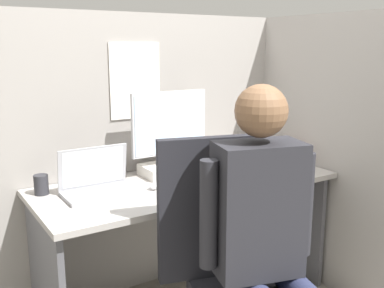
{
  "coord_description": "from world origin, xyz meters",
  "views": [
    {
      "loc": [
        -1.26,
        -1.69,
        1.48
      ],
      "look_at": [
        -0.08,
        0.17,
        1.0
      ],
      "focal_mm": 42.0,
      "sensor_mm": 36.0,
      "label": 1
    }
  ],
  "objects_px": {
    "office_chair": "(233,269)",
    "pen_cup": "(41,185)",
    "stapler": "(290,160)",
    "carrot_toy": "(229,187)",
    "paper_box": "(170,169)",
    "laptop": "(98,185)",
    "person": "(268,229)",
    "monitor": "(170,126)"
  },
  "relations": [
    {
      "from": "monitor",
      "to": "carrot_toy",
      "type": "xyz_separation_m",
      "value": [
        0.1,
        -0.43,
        -0.27
      ]
    },
    {
      "from": "carrot_toy",
      "to": "pen_cup",
      "type": "height_order",
      "value": "pen_cup"
    },
    {
      "from": "stapler",
      "to": "office_chair",
      "type": "distance_m",
      "value": 1.14
    },
    {
      "from": "paper_box",
      "to": "carrot_toy",
      "type": "height_order",
      "value": "paper_box"
    },
    {
      "from": "paper_box",
      "to": "pen_cup",
      "type": "bearing_deg",
      "value": 177.95
    },
    {
      "from": "carrot_toy",
      "to": "office_chair",
      "type": "height_order",
      "value": "office_chair"
    },
    {
      "from": "office_chair",
      "to": "monitor",
      "type": "bearing_deg",
      "value": 78.81
    },
    {
      "from": "carrot_toy",
      "to": "laptop",
      "type": "bearing_deg",
      "value": 152.07
    },
    {
      "from": "stapler",
      "to": "carrot_toy",
      "type": "xyz_separation_m",
      "value": [
        -0.66,
        -0.23,
        -0.01
      ]
    },
    {
      "from": "office_chair",
      "to": "person",
      "type": "height_order",
      "value": "person"
    },
    {
      "from": "monitor",
      "to": "person",
      "type": "height_order",
      "value": "person"
    },
    {
      "from": "paper_box",
      "to": "monitor",
      "type": "relative_size",
      "value": 0.71
    },
    {
      "from": "paper_box",
      "to": "person",
      "type": "height_order",
      "value": "person"
    },
    {
      "from": "laptop",
      "to": "office_chair",
      "type": "bearing_deg",
      "value": -65.39
    },
    {
      "from": "stapler",
      "to": "pen_cup",
      "type": "xyz_separation_m",
      "value": [
        -1.5,
        0.22,
        0.03
      ]
    },
    {
      "from": "paper_box",
      "to": "pen_cup",
      "type": "height_order",
      "value": "pen_cup"
    },
    {
      "from": "paper_box",
      "to": "pen_cup",
      "type": "distance_m",
      "value": 0.73
    },
    {
      "from": "stapler",
      "to": "office_chair",
      "type": "xyz_separation_m",
      "value": [
        -0.93,
        -0.62,
        -0.22
      ]
    },
    {
      "from": "person",
      "to": "paper_box",
      "type": "bearing_deg",
      "value": 83.1
    },
    {
      "from": "paper_box",
      "to": "laptop",
      "type": "height_order",
      "value": "laptop"
    },
    {
      "from": "person",
      "to": "pen_cup",
      "type": "relative_size",
      "value": 13.29
    },
    {
      "from": "monitor",
      "to": "carrot_toy",
      "type": "height_order",
      "value": "monitor"
    },
    {
      "from": "monitor",
      "to": "pen_cup",
      "type": "relative_size",
      "value": 4.66
    },
    {
      "from": "person",
      "to": "pen_cup",
      "type": "height_order",
      "value": "person"
    },
    {
      "from": "pen_cup",
      "to": "laptop",
      "type": "bearing_deg",
      "value": -30.08
    },
    {
      "from": "laptop",
      "to": "carrot_toy",
      "type": "bearing_deg",
      "value": -27.93
    },
    {
      "from": "monitor",
      "to": "pen_cup",
      "type": "xyz_separation_m",
      "value": [
        -0.73,
        0.02,
        -0.23
      ]
    },
    {
      "from": "person",
      "to": "monitor",
      "type": "bearing_deg",
      "value": 83.12
    },
    {
      "from": "laptop",
      "to": "person",
      "type": "distance_m",
      "value": 0.94
    },
    {
      "from": "stapler",
      "to": "pen_cup",
      "type": "relative_size",
      "value": 1.51
    },
    {
      "from": "monitor",
      "to": "stapler",
      "type": "distance_m",
      "value": 0.83
    },
    {
      "from": "carrot_toy",
      "to": "office_chair",
      "type": "bearing_deg",
      "value": -124.37
    },
    {
      "from": "laptop",
      "to": "stapler",
      "type": "relative_size",
      "value": 2.38
    },
    {
      "from": "laptop",
      "to": "person",
      "type": "relative_size",
      "value": 0.27
    },
    {
      "from": "person",
      "to": "pen_cup",
      "type": "bearing_deg",
      "value": 121.45
    },
    {
      "from": "monitor",
      "to": "laptop",
      "type": "xyz_separation_m",
      "value": [
        -0.49,
        -0.12,
        -0.24
      ]
    },
    {
      "from": "stapler",
      "to": "carrot_toy",
      "type": "bearing_deg",
      "value": -160.67
    },
    {
      "from": "stapler",
      "to": "monitor",
      "type": "bearing_deg",
      "value": 165.33
    },
    {
      "from": "monitor",
      "to": "stapler",
      "type": "xyz_separation_m",
      "value": [
        0.77,
        -0.2,
        -0.26
      ]
    },
    {
      "from": "paper_box",
      "to": "monitor",
      "type": "xyz_separation_m",
      "value": [
        0.0,
        0.0,
        0.25
      ]
    },
    {
      "from": "paper_box",
      "to": "stapler",
      "type": "bearing_deg",
      "value": -14.47
    },
    {
      "from": "office_chair",
      "to": "pen_cup",
      "type": "distance_m",
      "value": 1.05
    }
  ]
}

